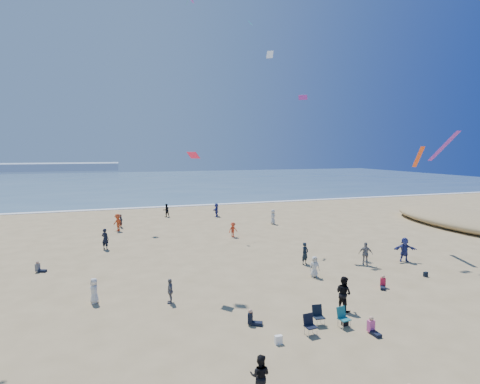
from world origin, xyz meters
name	(u,v)px	position (x,y,z in m)	size (l,w,h in m)	color
ground	(254,360)	(0.00, 0.00, 0.00)	(220.00, 220.00, 0.00)	tan
ocean	(138,182)	(0.00, 95.00, 0.03)	(220.00, 100.00, 0.06)	#476B84
surf_line	(154,207)	(0.00, 45.00, 0.04)	(220.00, 1.20, 0.08)	white
standing_flyers	(236,237)	(4.92, 18.27, 0.89)	(24.46, 39.28, 1.94)	silver
seated_group	(267,306)	(2.24, 4.05, 0.42)	(22.95, 21.07, 0.84)	silver
chair_cluster	(325,320)	(4.30, 1.45, 0.50)	(2.66, 1.45, 1.00)	black
white_tote	(278,340)	(1.54, 0.87, 0.20)	(0.35, 0.20, 0.40)	white
black_backpack	(345,322)	(5.49, 1.49, 0.19)	(0.30, 0.22, 0.38)	black
navy_bag	(426,274)	(15.19, 6.13, 0.17)	(0.28, 0.18, 0.34)	black
kites_aloft	(318,60)	(9.72, 12.34, 15.81)	(42.48, 43.17, 24.37)	pink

